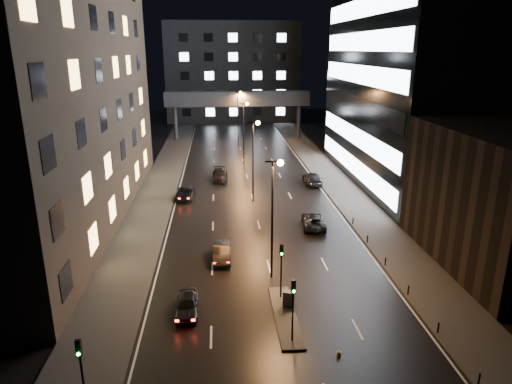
# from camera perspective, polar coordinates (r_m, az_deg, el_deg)

# --- Properties ---
(ground) EXTENTS (160.00, 160.00, 0.00)m
(ground) POSITION_cam_1_polar(r_m,az_deg,el_deg) (68.91, -1.14, 1.99)
(ground) COLOR black
(ground) RESTS_ON ground
(sidewalk_left) EXTENTS (5.00, 110.00, 0.15)m
(sidewalk_left) POSITION_cam_1_polar(r_m,az_deg,el_deg) (64.49, -12.00, 0.59)
(sidewalk_left) COLOR #383533
(sidewalk_left) RESTS_ON ground
(sidewalk_right) EXTENTS (5.00, 110.00, 0.15)m
(sidewalk_right) POSITION_cam_1_polar(r_m,az_deg,el_deg) (66.10, 10.02, 1.12)
(sidewalk_right) COLOR #383533
(sidewalk_right) RESTS_ON ground
(building_left) EXTENTS (15.00, 48.00, 40.00)m
(building_left) POSITION_cam_1_polar(r_m,az_deg,el_deg) (53.53, -26.09, 17.53)
(building_left) COLOR #2D2319
(building_left) RESTS_ON ground
(building_right_low) EXTENTS (10.00, 18.00, 12.00)m
(building_right_low) POSITION_cam_1_polar(r_m,az_deg,el_deg) (44.54, 28.36, -0.83)
(building_right_low) COLOR black
(building_right_low) RESTS_ON ground
(building_right_glass) EXTENTS (20.00, 36.00, 45.00)m
(building_right_glass) POSITION_cam_1_polar(r_m,az_deg,el_deg) (68.91, 21.60, 19.76)
(building_right_glass) COLOR black
(building_right_glass) RESTS_ON ground
(building_far) EXTENTS (34.00, 14.00, 25.00)m
(building_far) POSITION_cam_1_polar(r_m,az_deg,el_deg) (124.49, -2.97, 14.74)
(building_far) COLOR #333335
(building_far) RESTS_ON ground
(skybridge) EXTENTS (30.00, 3.00, 10.00)m
(skybridge) POSITION_cam_1_polar(r_m,az_deg,el_deg) (96.89, -2.35, 11.51)
(skybridge) COLOR #333335
(skybridge) RESTS_ON ground
(median_island) EXTENTS (1.60, 8.00, 0.15)m
(median_island) POSITION_cam_1_polar(r_m,az_deg,el_deg) (33.99, 3.69, -15.16)
(median_island) COLOR #383533
(median_island) RESTS_ON ground
(traffic_signal_near) EXTENTS (0.28, 0.34, 4.40)m
(traffic_signal_near) POSITION_cam_1_polar(r_m,az_deg,el_deg) (34.65, 3.18, -8.74)
(traffic_signal_near) COLOR black
(traffic_signal_near) RESTS_ON median_island
(traffic_signal_far) EXTENTS (0.28, 0.34, 4.40)m
(traffic_signal_far) POSITION_cam_1_polar(r_m,az_deg,el_deg) (29.88, 4.66, -13.37)
(traffic_signal_far) COLOR black
(traffic_signal_far) RESTS_ON median_island
(traffic_signal_corner) EXTENTS (0.28, 0.34, 4.40)m
(traffic_signal_corner) POSITION_cam_1_polar(r_m,az_deg,el_deg) (26.51, -21.05, -19.50)
(traffic_signal_corner) COLOR black
(traffic_signal_corner) RESTS_ON ground
(bollard_row) EXTENTS (0.12, 25.12, 0.90)m
(bollard_row) POSITION_cam_1_polar(r_m,az_deg,el_deg) (40.04, 17.11, -9.98)
(bollard_row) COLOR black
(bollard_row) RESTS_ON ground
(streetlight_near) EXTENTS (1.45, 0.50, 10.15)m
(streetlight_near) POSITION_cam_1_polar(r_m,az_deg,el_deg) (36.54, 2.31, -1.52)
(streetlight_near) COLOR black
(streetlight_near) RESTS_ON ground
(streetlight_mid_a) EXTENTS (1.45, 0.50, 10.15)m
(streetlight_mid_a) POSITION_cam_1_polar(r_m,az_deg,el_deg) (55.73, -0.21, 5.16)
(streetlight_mid_a) COLOR black
(streetlight_mid_a) RESTS_ON ground
(streetlight_mid_b) EXTENTS (1.45, 0.50, 10.15)m
(streetlight_mid_b) POSITION_cam_1_polar(r_m,az_deg,el_deg) (75.35, -1.45, 8.39)
(streetlight_mid_b) COLOR black
(streetlight_mid_b) RESTS_ON ground
(streetlight_far) EXTENTS (1.45, 0.50, 10.15)m
(streetlight_far) POSITION_cam_1_polar(r_m,az_deg,el_deg) (95.12, -2.18, 10.28)
(streetlight_far) COLOR black
(streetlight_far) RESTS_ON ground
(car_away_a) EXTENTS (1.70, 4.07, 1.37)m
(car_away_a) POSITION_cam_1_polar(r_m,az_deg,el_deg) (34.37, -8.62, -13.74)
(car_away_a) COLOR black
(car_away_a) RESTS_ON ground
(car_away_b) EXTENTS (1.63, 4.50, 1.48)m
(car_away_b) POSITION_cam_1_polar(r_m,az_deg,el_deg) (41.84, -4.36, -7.53)
(car_away_b) COLOR black
(car_away_b) RESTS_ON ground
(car_away_c) EXTENTS (2.48, 4.83, 1.30)m
(car_away_c) POSITION_cam_1_polar(r_m,az_deg,el_deg) (59.02, -8.89, -0.23)
(car_away_c) COLOR black
(car_away_c) RESTS_ON ground
(car_away_d) EXTENTS (2.18, 5.30, 1.53)m
(car_away_d) POSITION_cam_1_polar(r_m,az_deg,el_deg) (66.84, -4.53, 2.13)
(car_away_d) COLOR black
(car_away_d) RESTS_ON ground
(car_toward_a) EXTENTS (2.80, 5.25, 1.40)m
(car_toward_a) POSITION_cam_1_polar(r_m,az_deg,el_deg) (49.51, 7.21, -3.60)
(car_toward_a) COLOR black
(car_toward_a) RESTS_ON ground
(car_toward_b) EXTENTS (2.45, 5.58, 1.60)m
(car_toward_b) POSITION_cam_1_polar(r_m,az_deg,el_deg) (65.19, 7.06, 1.69)
(car_toward_b) COLOR black
(car_toward_b) RESTS_ON ground
(utility_cabinet) EXTENTS (0.91, 0.77, 1.17)m
(utility_cabinet) POSITION_cam_1_polar(r_m,az_deg,el_deg) (34.69, 4.09, -13.15)
(utility_cabinet) COLOR #444446
(utility_cabinet) RESTS_ON median_island
(cone_b) EXTENTS (0.42, 0.42, 0.48)m
(cone_b) POSITION_cam_1_polar(r_m,az_deg,el_deg) (30.65, 10.33, -19.15)
(cone_b) COLOR orange
(cone_b) RESTS_ON ground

